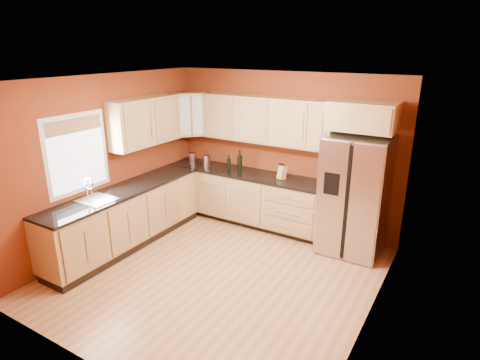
% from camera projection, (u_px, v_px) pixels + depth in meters
% --- Properties ---
extents(floor, '(4.00, 4.00, 0.00)m').
position_uv_depth(floor, '(217.00, 274.00, 5.51)').
color(floor, '#A1733E').
rests_on(floor, ground).
extents(ceiling, '(4.00, 4.00, 0.00)m').
position_uv_depth(ceiling, '(213.00, 80.00, 4.68)').
color(ceiling, silver).
rests_on(ceiling, wall_back).
extents(wall_back, '(4.00, 0.04, 2.60)m').
position_uv_depth(wall_back, '(283.00, 151.00, 6.72)').
color(wall_back, maroon).
rests_on(wall_back, floor).
extents(wall_front, '(4.00, 0.04, 2.60)m').
position_uv_depth(wall_front, '(86.00, 250.00, 3.47)').
color(wall_front, maroon).
rests_on(wall_front, floor).
extents(wall_left, '(0.04, 4.00, 2.60)m').
position_uv_depth(wall_left, '(106.00, 162.00, 6.07)').
color(wall_left, maroon).
rests_on(wall_left, floor).
extents(wall_right, '(0.04, 4.00, 2.60)m').
position_uv_depth(wall_right, '(376.00, 218.00, 4.12)').
color(wall_right, maroon).
rests_on(wall_right, floor).
extents(base_cabinets_back, '(2.90, 0.60, 0.88)m').
position_uv_depth(base_cabinets_back, '(245.00, 198.00, 7.02)').
color(base_cabinets_back, tan).
rests_on(base_cabinets_back, floor).
extents(base_cabinets_left, '(0.60, 2.80, 0.88)m').
position_uv_depth(base_cabinets_left, '(126.00, 218.00, 6.20)').
color(base_cabinets_left, tan).
rests_on(base_cabinets_left, floor).
extents(countertop_back, '(2.90, 0.62, 0.04)m').
position_uv_depth(countertop_back, '(245.00, 173.00, 6.87)').
color(countertop_back, black).
rests_on(countertop_back, base_cabinets_back).
extents(countertop_left, '(0.62, 2.80, 0.04)m').
position_uv_depth(countertop_left, '(124.00, 191.00, 6.05)').
color(countertop_left, black).
rests_on(countertop_left, base_cabinets_left).
extents(upper_cabinets_back, '(2.30, 0.33, 0.75)m').
position_uv_depth(upper_cabinets_back, '(266.00, 120.00, 6.54)').
color(upper_cabinets_back, tan).
rests_on(upper_cabinets_back, wall_back).
extents(upper_cabinets_left, '(0.33, 1.35, 0.75)m').
position_uv_depth(upper_cabinets_left, '(146.00, 122.00, 6.41)').
color(upper_cabinets_left, tan).
rests_on(upper_cabinets_left, wall_left).
extents(corner_upper_cabinet, '(0.67, 0.67, 0.75)m').
position_uv_depth(corner_upper_cabinet, '(190.00, 114.00, 7.10)').
color(corner_upper_cabinet, tan).
rests_on(corner_upper_cabinet, wall_back).
extents(over_fridge_cabinet, '(0.92, 0.60, 0.40)m').
position_uv_depth(over_fridge_cabinet, '(363.00, 116.00, 5.58)').
color(over_fridge_cabinet, tan).
rests_on(over_fridge_cabinet, wall_back).
extents(refrigerator, '(0.90, 0.75, 1.78)m').
position_uv_depth(refrigerator, '(354.00, 195.00, 5.89)').
color(refrigerator, '#ACABB0').
rests_on(refrigerator, floor).
extents(window, '(0.03, 0.90, 1.00)m').
position_uv_depth(window, '(77.00, 154.00, 5.57)').
color(window, white).
rests_on(window, wall_left).
extents(sink_faucet, '(0.50, 0.42, 0.30)m').
position_uv_depth(sink_faucet, '(96.00, 190.00, 5.59)').
color(sink_faucet, white).
rests_on(sink_faucet, countertop_left).
extents(canister_left, '(0.14, 0.14, 0.21)m').
position_uv_depth(canister_left, '(193.00, 158.00, 7.30)').
color(canister_left, '#ACABB0').
rests_on(canister_left, countertop_back).
extents(canister_right, '(0.16, 0.16, 0.20)m').
position_uv_depth(canister_right, '(207.00, 161.00, 7.15)').
color(canister_right, '#ACABB0').
rests_on(canister_right, countertop_back).
extents(wine_bottle_a, '(0.08, 0.08, 0.29)m').
position_uv_depth(wine_bottle_a, '(229.00, 163.00, 6.90)').
color(wine_bottle_a, black).
rests_on(wine_bottle_a, countertop_back).
extents(wine_bottle_b, '(0.09, 0.09, 0.37)m').
position_uv_depth(wine_bottle_b, '(240.00, 160.00, 6.89)').
color(wine_bottle_b, black).
rests_on(wine_bottle_b, countertop_back).
extents(knife_block, '(0.14, 0.14, 0.22)m').
position_uv_depth(knife_block, '(282.00, 172.00, 6.48)').
color(knife_block, tan).
rests_on(knife_block, countertop_back).
extents(soap_dispenser, '(0.07, 0.07, 0.17)m').
position_uv_depth(soap_dispenser, '(319.00, 181.00, 6.13)').
color(soap_dispenser, silver).
rests_on(soap_dispenser, countertop_back).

